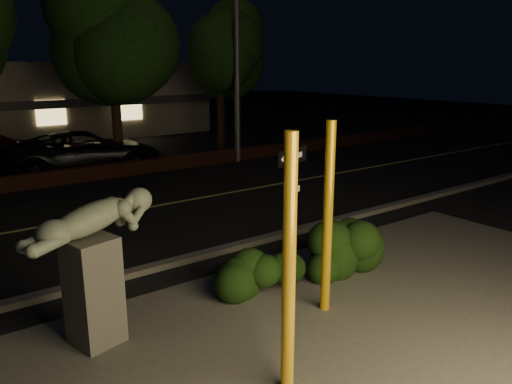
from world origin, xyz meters
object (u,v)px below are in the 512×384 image
(yellow_pole_left, at_px, (289,268))
(yellow_pole_right, at_px, (328,219))
(signpost, at_px, (293,190))
(parked_car_dark, at_px, (86,151))
(sculpture, at_px, (93,256))

(yellow_pole_left, relative_size, yellow_pole_right, 1.03)
(signpost, height_order, parked_car_dark, signpost)
(yellow_pole_left, height_order, sculpture, yellow_pole_left)
(yellow_pole_left, height_order, yellow_pole_right, yellow_pole_left)
(yellow_pole_left, height_order, parked_car_dark, yellow_pole_left)
(signpost, xyz_separation_m, parked_car_dark, (0.43, 12.16, -1.04))
(signpost, distance_m, parked_car_dark, 12.21)
(yellow_pole_left, xyz_separation_m, sculpture, (-1.46, 2.45, -0.28))
(yellow_pole_right, distance_m, signpost, 1.02)
(signpost, height_order, sculpture, signpost)
(signpost, bearing_deg, yellow_pole_right, -114.35)
(yellow_pole_left, relative_size, sculpture, 1.50)
(yellow_pole_left, relative_size, signpost, 1.27)
(signpost, distance_m, sculpture, 3.44)
(yellow_pole_left, relative_size, parked_car_dark, 0.59)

